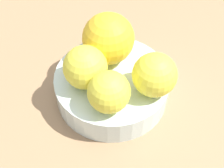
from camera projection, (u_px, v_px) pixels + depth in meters
The scene contains 6 objects.
ground_plane at pixel (112, 98), 56.32cm from camera, with size 110.00×110.00×2.00cm, color #997551.
fruit_bowl at pixel (112, 86), 53.77cm from camera, with size 19.13×19.13×4.84cm.
orange_in_bowl_0 at pixel (108, 39), 51.27cm from camera, with size 8.58×8.58×8.58cm, color yellow.
orange_in_bowl_1 at pixel (109, 92), 45.74cm from camera, with size 6.42×6.42×6.42cm, color yellow.
orange_in_bowl_2 at pixel (155, 75), 47.47cm from camera, with size 6.90×6.90×6.90cm, color yellow.
orange_in_bowl_3 at pixel (85, 67), 48.41cm from camera, with size 6.93×6.93×6.93cm, color yellow.
Camera 1 is at (15.01, -30.06, 44.27)cm, focal length 50.76 mm.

